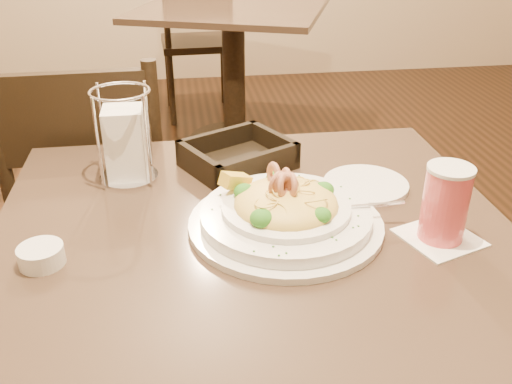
{
  "coord_description": "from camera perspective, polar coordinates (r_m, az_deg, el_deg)",
  "views": [
    {
      "loc": [
        -0.12,
        -0.79,
        1.27
      ],
      "look_at": [
        0.0,
        0.02,
        0.83
      ],
      "focal_mm": 40.0,
      "sensor_mm": 36.0,
      "label": 1
    }
  ],
  "objects": [
    {
      "name": "main_table",
      "position": [
        1.1,
        0.15,
        -15.31
      ],
      "size": [
        0.9,
        0.9,
        0.75
      ],
      "color": "black",
      "rests_on": "ground"
    },
    {
      "name": "background_table",
      "position": [
        3.1,
        -2.26,
        13.8
      ],
      "size": [
        1.16,
        1.16,
        0.75
      ],
      "rotation": [
        0.0,
        0.0,
        -0.36
      ],
      "color": "black",
      "rests_on": "ground"
    },
    {
      "name": "dining_chair_near",
      "position": [
        1.65,
        -15.69,
        -1.24
      ],
      "size": [
        0.43,
        0.43,
        0.93
      ],
      "rotation": [
        0.0,
        0.0,
        3.17
      ],
      "color": "black",
      "rests_on": "ground"
    },
    {
      "name": "dining_chair_far",
      "position": [
        3.55,
        -5.87,
        15.18
      ],
      "size": [
        0.44,
        0.44,
        0.93
      ],
      "rotation": [
        0.0,
        0.0,
        3.18
      ],
      "color": "black",
      "rests_on": "ground"
    },
    {
      "name": "pasta_bowl",
      "position": [
        0.98,
        2.96,
        -1.92
      ],
      "size": [
        0.37,
        0.34,
        0.11
      ],
      "rotation": [
        0.0,
        0.0,
        -0.24
      ],
      "color": "white",
      "rests_on": "main_table"
    },
    {
      "name": "drink_glass",
      "position": [
        0.98,
        18.39,
        -1.17
      ],
      "size": [
        0.15,
        0.15,
        0.13
      ],
      "rotation": [
        0.0,
        0.0,
        0.34
      ],
      "color": "white",
      "rests_on": "main_table"
    },
    {
      "name": "bread_basket",
      "position": [
        1.2,
        -1.84,
        3.44
      ],
      "size": [
        0.26,
        0.24,
        0.06
      ],
      "rotation": [
        0.0,
        0.0,
        0.49
      ],
      "color": "black",
      "rests_on": "main_table"
    },
    {
      "name": "napkin_caddy",
      "position": [
        1.15,
        -12.95,
        4.95
      ],
      "size": [
        0.12,
        0.12,
        0.19
      ],
      "rotation": [
        0.0,
        0.0,
        0.06
      ],
      "color": "silver",
      "rests_on": "main_table"
    },
    {
      "name": "side_plate",
      "position": [
        1.14,
        10.91,
        0.74
      ],
      "size": [
        0.18,
        0.18,
        0.01
      ],
      "primitive_type": "cylinder",
      "rotation": [
        0.0,
        0.0,
        -0.12
      ],
      "color": "white",
      "rests_on": "main_table"
    },
    {
      "name": "butter_ramekin",
      "position": [
        0.95,
        -20.69,
        -5.97
      ],
      "size": [
        0.08,
        0.08,
        0.03
      ],
      "primitive_type": "cylinder",
      "rotation": [
        0.0,
        0.0,
        0.21
      ],
      "color": "white",
      "rests_on": "main_table"
    }
  ]
}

